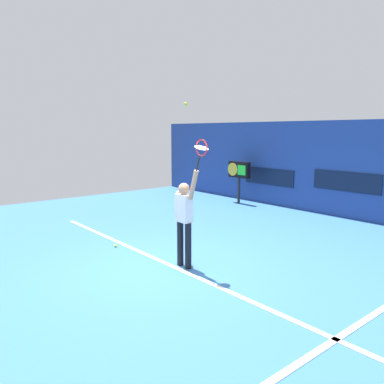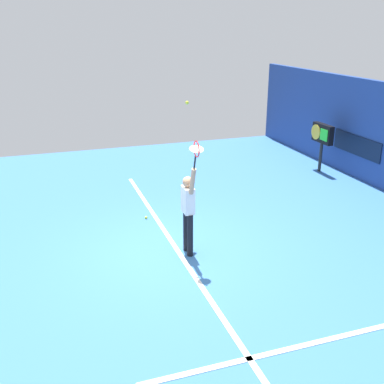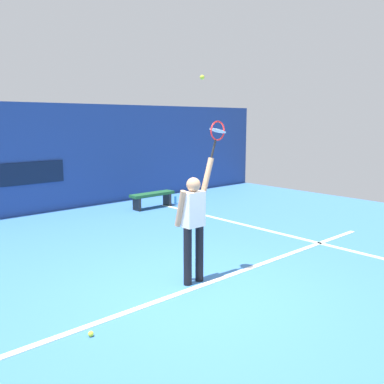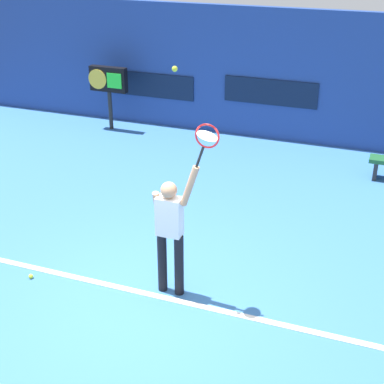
{
  "view_description": "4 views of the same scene",
  "coord_description": "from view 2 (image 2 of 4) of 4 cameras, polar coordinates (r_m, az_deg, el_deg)",
  "views": [
    {
      "loc": [
        5.93,
        -4.23,
        2.69
      ],
      "look_at": [
        -0.12,
        0.81,
        1.43
      ],
      "focal_mm": 35.79,
      "sensor_mm": 36.0,
      "label": 1
    },
    {
      "loc": [
        8.4,
        -2.34,
        4.54
      ],
      "look_at": [
        0.34,
        0.38,
        1.41
      ],
      "focal_mm": 42.8,
      "sensor_mm": 36.0,
      "label": 2
    },
    {
      "loc": [
        -4.02,
        -4.33,
        2.55
      ],
      "look_at": [
        0.38,
        0.58,
        1.41
      ],
      "focal_mm": 39.02,
      "sensor_mm": 36.0,
      "label": 3
    },
    {
      "loc": [
        2.78,
        -5.69,
        4.71
      ],
      "look_at": [
        0.34,
        0.82,
        1.36
      ],
      "focal_mm": 52.75,
      "sensor_mm": 36.0,
      "label": 4
    }
  ],
  "objects": [
    {
      "name": "tennis_ball",
      "position": [
        8.6,
        -0.62,
        11.07
      ],
      "size": [
        0.07,
        0.07,
        0.07
      ],
      "primitive_type": "sphere",
      "color": "#CCE033"
    },
    {
      "name": "spare_ball",
      "position": [
        11.41,
        -5.74,
        -3.17
      ],
      "size": [
        0.07,
        0.07,
        0.07
      ],
      "primitive_type": "sphere",
      "color": "#CCE033",
      "rests_on": "ground_plane"
    },
    {
      "name": "court_sideline",
      "position": [
        7.91,
        19.82,
        -16.17
      ],
      "size": [
        0.1,
        7.0,
        0.01
      ],
      "primitive_type": "cube",
      "color": "white",
      "rests_on": "ground_plane"
    },
    {
      "name": "ground_plane",
      "position": [
        9.83,
        -2.76,
        -7.34
      ],
      "size": [
        18.0,
        18.0,
        0.0
      ],
      "primitive_type": "plane",
      "color": "#3870B2"
    },
    {
      "name": "scoreboard_clock",
      "position": [
        15.31,
        15.93,
        6.81
      ],
      "size": [
        0.96,
        0.2,
        1.56
      ],
      "color": "black",
      "rests_on": "ground_plane"
    },
    {
      "name": "tennis_player",
      "position": [
        9.32,
        -0.47,
        -2.06
      ],
      "size": [
        0.67,
        0.31,
        1.98
      ],
      "color": "black",
      "rests_on": "ground_plane"
    },
    {
      "name": "tennis_racket",
      "position": [
        8.44,
        0.54,
        5.18
      ],
      "size": [
        0.4,
        0.27,
        0.63
      ],
      "color": "black"
    },
    {
      "name": "sponsor_banner_portside",
      "position": [
        15.08,
        19.81,
        5.49
      ],
      "size": [
        2.2,
        0.03,
        0.6
      ],
      "primitive_type": "cube",
      "color": "#0C1933"
    },
    {
      "name": "court_baseline",
      "position": [
        9.86,
        -1.89,
        -7.18
      ],
      "size": [
        10.0,
        0.1,
        0.01
      ],
      "primitive_type": "cube",
      "color": "white",
      "rests_on": "ground_plane"
    }
  ]
}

